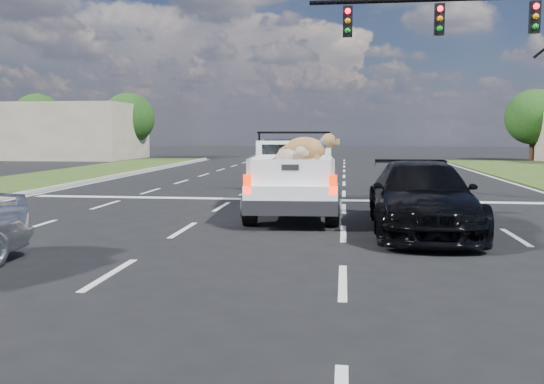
{
  "coord_description": "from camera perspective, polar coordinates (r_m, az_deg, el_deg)",
  "views": [
    {
      "loc": [
        1.75,
        -8.14,
        2.15
      ],
      "look_at": [
        0.47,
        2.0,
        1.08
      ],
      "focal_mm": 38.0,
      "sensor_mm": 36.0,
      "label": 1
    }
  ],
  "objects": [
    {
      "name": "ground",
      "position": [
        8.6,
        -4.85,
        -8.52
      ],
      "size": [
        160.0,
        160.0,
        0.0
      ],
      "primitive_type": "plane",
      "color": "black",
      "rests_on": "ground"
    },
    {
      "name": "road_markings",
      "position": [
        14.96,
        0.38,
        -2.27
      ],
      "size": [
        17.75,
        60.0,
        0.01
      ],
      "color": "silver",
      "rests_on": "ground"
    },
    {
      "name": "traffic_signal",
      "position": [
        19.59,
        23.89,
        13.02
      ],
      "size": [
        9.11,
        0.31,
        7.0
      ],
      "color": "black",
      "rests_on": "ground"
    },
    {
      "name": "building_left",
      "position": [
        49.21,
        -19.16,
        5.69
      ],
      "size": [
        10.0,
        8.0,
        4.4
      ],
      "primitive_type": "cube",
      "color": "#C6B498",
      "rests_on": "ground"
    },
    {
      "name": "tree_far_b",
      "position": [
        52.85,
        -22.15,
        6.75
      ],
      "size": [
        4.2,
        4.2,
        5.4
      ],
      "color": "#332114",
      "rests_on": "ground"
    },
    {
      "name": "tree_far_c",
      "position": [
        49.45,
        -13.98,
        7.1
      ],
      "size": [
        4.2,
        4.2,
        5.4
      ],
      "color": "#332114",
      "rests_on": "ground"
    },
    {
      "name": "tree_far_d",
      "position": [
        48.31,
        24.51,
        6.77
      ],
      "size": [
        4.2,
        4.2,
        5.4
      ],
      "color": "#332114",
      "rests_on": "ground"
    },
    {
      "name": "pickup_truck",
      "position": [
        15.39,
        2.19,
        1.74
      ],
      "size": [
        2.48,
        5.9,
        2.16
      ],
      "rotation": [
        0.0,
        0.0,
        0.06
      ],
      "color": "black",
      "rests_on": "ground"
    },
    {
      "name": "black_coupe",
      "position": [
        12.76,
        14.56,
        -0.51
      ],
      "size": [
        2.16,
        5.21,
        1.51
      ],
      "primitive_type": "imported",
      "rotation": [
        0.0,
        0.0,
        -0.01
      ],
      "color": "black",
      "rests_on": "ground"
    }
  ]
}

